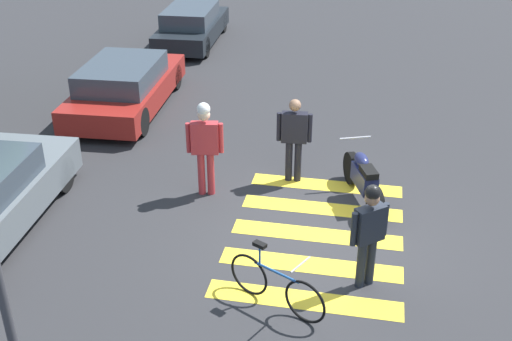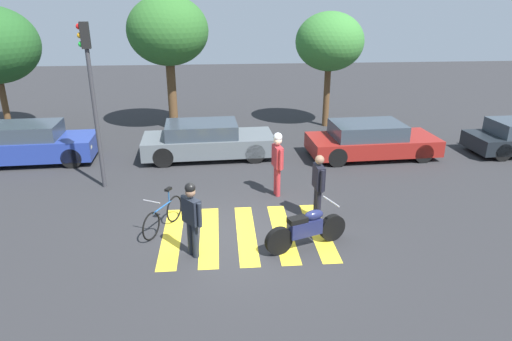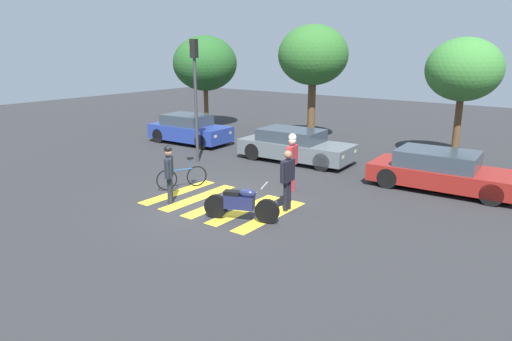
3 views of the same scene
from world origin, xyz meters
name	(u,v)px [view 1 (image 1 of 3)]	position (x,y,z in m)	size (l,w,h in m)	color
ground_plane	(317,235)	(0.00, 0.00, 0.00)	(60.00, 60.00, 0.00)	#2B2B2D
police_motorcycle	(363,179)	(1.34, -0.72, 0.46)	(2.00, 0.96, 1.04)	black
leaning_bicycle	(276,286)	(-2.02, 0.40, 0.38)	(0.82, 1.54, 1.01)	black
officer_on_foot	(369,229)	(-1.23, -0.87, 1.01)	(0.46, 0.53, 1.76)	#1E232D
officer_by_motorcycle	(294,135)	(1.89, 0.69, 1.00)	(0.24, 0.69, 1.74)	black
pedestrian_bystander	(205,142)	(1.04, 2.26, 1.11)	(0.29, 0.69, 1.89)	#B22D33
crosswalk_stripes	(317,234)	(0.00, 0.00, 0.00)	(4.05, 2.96, 0.01)	yellow
car_maroon_wagon	(125,86)	(4.82, 5.36, 0.62)	(4.64, 2.11, 1.27)	black
car_black_suv	(192,26)	(10.68, 5.32, 0.60)	(4.38, 1.88, 1.24)	black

